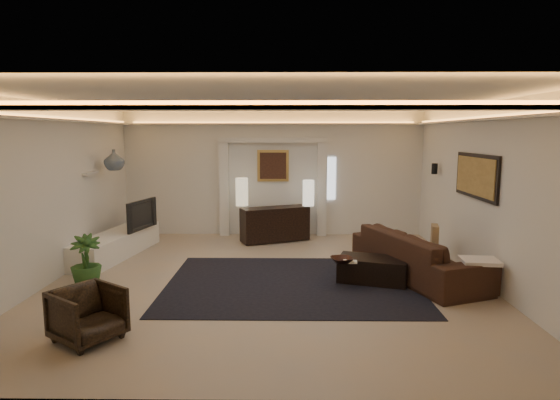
{
  "coord_description": "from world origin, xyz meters",
  "views": [
    {
      "loc": [
        0.3,
        -7.4,
        2.4
      ],
      "look_at": [
        0.2,
        0.6,
        1.25
      ],
      "focal_mm": 29.7,
      "sensor_mm": 36.0,
      "label": 1
    }
  ],
  "objects_px": {
    "console": "(275,224)",
    "sofa": "(417,255)",
    "armchair": "(88,315)",
    "coffee_table": "(372,270)"
  },
  "relations": [
    {
      "from": "console",
      "to": "sofa",
      "type": "xyz_separation_m",
      "value": [
        2.45,
        -2.56,
        -0.02
      ]
    },
    {
      "from": "console",
      "to": "armchair",
      "type": "bearing_deg",
      "value": -135.3
    },
    {
      "from": "console",
      "to": "coffee_table",
      "type": "xyz_separation_m",
      "value": [
        1.66,
        -2.83,
        -0.2
      ]
    },
    {
      "from": "console",
      "to": "coffee_table",
      "type": "distance_m",
      "value": 3.29
    },
    {
      "from": "console",
      "to": "coffee_table",
      "type": "bearing_deg",
      "value": -82.72
    },
    {
      "from": "armchair",
      "to": "console",
      "type": "bearing_deg",
      "value": 12.83
    },
    {
      "from": "sofa",
      "to": "coffee_table",
      "type": "xyz_separation_m",
      "value": [
        -0.79,
        -0.27,
        -0.18
      ]
    },
    {
      "from": "console",
      "to": "armchair",
      "type": "xyz_separation_m",
      "value": [
        -2.06,
        -5.04,
        -0.08
      ]
    },
    {
      "from": "armchair",
      "to": "coffee_table",
      "type": "bearing_deg",
      "value": -24.2
    },
    {
      "from": "console",
      "to": "coffee_table",
      "type": "height_order",
      "value": "console"
    }
  ]
}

